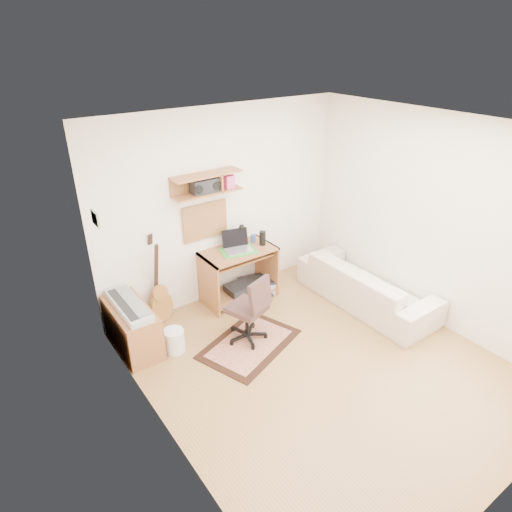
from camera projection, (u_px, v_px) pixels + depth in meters
floor at (321, 366)px, 4.99m from camera, size 3.60×4.00×0.01m
ceiling at (341, 131)px, 3.80m from camera, size 3.60×4.00×0.01m
back_wall at (223, 206)px, 5.85m from camera, size 3.60×0.01×2.60m
left_wall at (163, 328)px, 3.46m from camera, size 0.01×4.00×2.60m
right_wall at (438, 223)px, 5.33m from camera, size 0.01×4.00×2.60m
wall_shelf at (207, 184)px, 5.41m from camera, size 0.90×0.25×0.26m
cork_board at (205, 221)px, 5.73m from camera, size 0.64×0.03×0.49m
wall_photo at (95, 218)px, 4.36m from camera, size 0.02×0.20×0.15m
desk at (239, 274)px, 6.09m from camera, size 1.00×0.55×0.75m
laptop at (238, 242)px, 5.83m from camera, size 0.43×0.43×0.27m
speaker at (263, 238)px, 6.02m from camera, size 0.09×0.09×0.20m
desk_lamp at (243, 233)px, 6.03m from camera, size 0.10×0.10×0.31m
pencil_cup at (253, 238)px, 6.13m from camera, size 0.07×0.07×0.10m
boombox at (205, 186)px, 5.40m from camera, size 0.35×0.16×0.18m
rug at (249, 344)px, 5.32m from camera, size 1.37×1.13×0.02m
task_chair at (247, 308)px, 5.22m from camera, size 0.58×0.58×0.89m
cabinet at (132, 328)px, 5.17m from camera, size 0.40×0.90×0.55m
music_keyboard at (129, 305)px, 5.02m from camera, size 0.27×0.86×0.08m
guitar at (159, 280)px, 5.51m from camera, size 0.35×0.27×1.19m
waste_basket at (174, 341)px, 5.16m from camera, size 0.26×0.26×0.29m
printer at (256, 286)px, 6.37m from camera, size 0.56×0.48×0.18m
sofa at (367, 278)px, 5.96m from camera, size 0.58×1.99×0.78m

